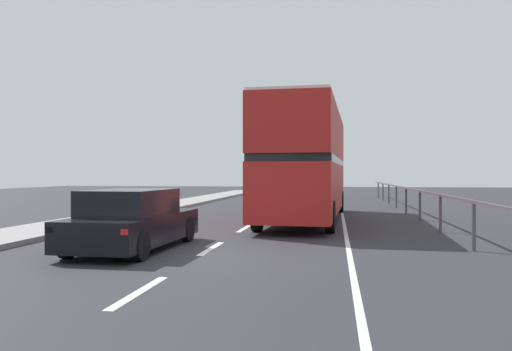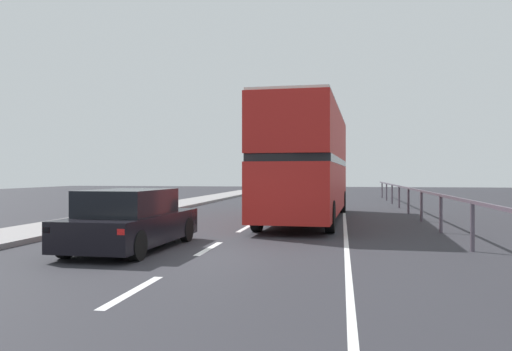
{
  "view_description": "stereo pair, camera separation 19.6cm",
  "coord_description": "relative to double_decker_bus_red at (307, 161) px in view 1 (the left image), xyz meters",
  "views": [
    {
      "loc": [
        2.98,
        -11.19,
        1.82
      ],
      "look_at": [
        0.46,
        4.92,
        1.76
      ],
      "focal_mm": 35.67,
      "sensor_mm": 36.0,
      "label": 1
    },
    {
      "loc": [
        3.17,
        -11.16,
        1.82
      ],
      "look_at": [
        0.46,
        4.92,
        1.76
      ],
      "focal_mm": 35.67,
      "sensor_mm": 36.0,
      "label": 2
    }
  ],
  "objects": [
    {
      "name": "hatchback_car_near",
      "position": [
        -3.69,
        -8.34,
        -1.62
      ],
      "size": [
        1.98,
        4.55,
        1.44
      ],
      "rotation": [
        0.0,
        0.0,
        -0.03
      ],
      "color": "black",
      "rests_on": "ground"
    },
    {
      "name": "lane_paint_markings",
      "position": [
        0.13,
        -0.24,
        -2.3
      ],
      "size": [
        3.44,
        46.0,
        0.01
      ],
      "color": "silver",
      "rests_on": "ground"
    },
    {
      "name": "bridge_side_railing",
      "position": [
        4.31,
        0.28,
        -1.34
      ],
      "size": [
        0.1,
        42.0,
        1.2
      ],
      "color": "#514754",
      "rests_on": "ground"
    },
    {
      "name": "ground_plane",
      "position": [
        -1.88,
        -8.72,
        -2.36
      ],
      "size": [
        73.83,
        120.0,
        0.1
      ],
      "primitive_type": "cube",
      "color": "#2A292F"
    },
    {
      "name": "double_decker_bus_red",
      "position": [
        0.0,
        0.0,
        0.0
      ],
      "size": [
        3.01,
        11.52,
        4.3
      ],
      "rotation": [
        0.0,
        0.0,
        -0.05
      ],
      "color": "#B01E1A",
      "rests_on": "ground"
    }
  ]
}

